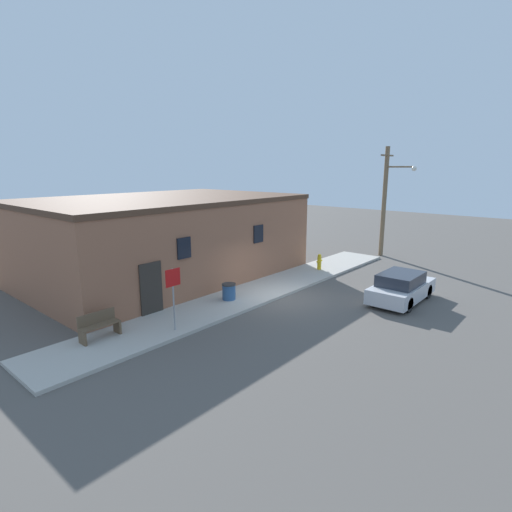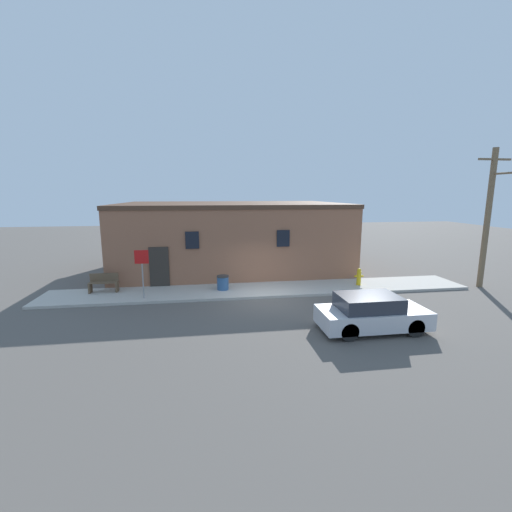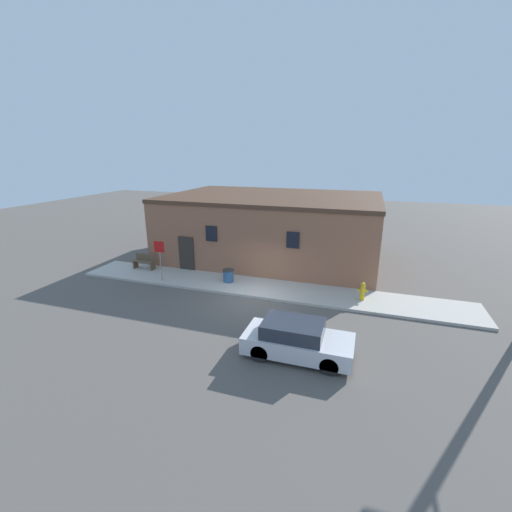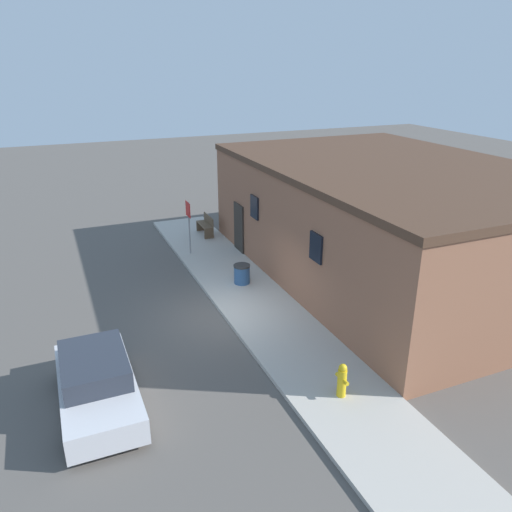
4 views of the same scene
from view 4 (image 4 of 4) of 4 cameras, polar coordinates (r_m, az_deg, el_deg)
ground_plane at (r=16.52m, az=-3.79°, el=-6.95°), size 80.00×80.00×0.00m
sidewalk at (r=16.91m, az=0.42°, el=-5.95°), size 21.29×2.63×0.13m
brick_building at (r=19.82m, az=15.04°, el=4.05°), size 13.93×9.28×4.31m
fire_hydrant at (r=12.72m, az=9.80°, el=-13.80°), size 0.48×0.23×0.90m
stop_sign at (r=21.05m, az=-7.71°, el=4.31°), size 0.62×0.06×2.26m
bench at (r=23.69m, az=-5.75°, el=3.51°), size 1.34×0.44×0.91m
trash_bin at (r=18.43m, az=-1.62°, el=-2.06°), size 0.61×0.61×0.72m
parked_car at (r=12.91m, az=-17.73°, el=-13.70°), size 3.89×1.71×1.33m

